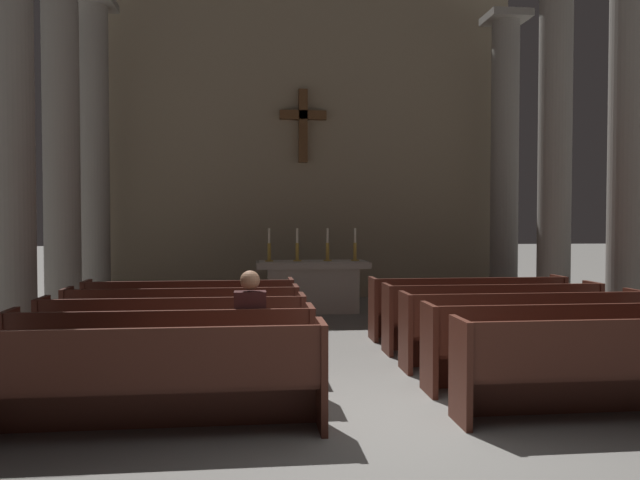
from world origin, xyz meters
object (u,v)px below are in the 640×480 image
(pew_left_row_1, at_px, (147,380))
(pew_right_row_4, at_px, (493,317))
(column_right_second, at_px, (630,134))
(pew_right_row_3, at_px, (524,330))
(altar, at_px, (312,285))
(candlestick_outer_left, at_px, (269,251))
(candlestick_inner_right, at_px, (328,251))
(candlestick_inner_left, at_px, (297,251))
(column_left_fourth, at_px, (94,158))
(pew_left_row_4, at_px, (183,323))
(pew_right_row_1, at_px, (618,367))
(pew_left_row_3, at_px, (175,337))
(column_right_third, at_px, (555,151))
(pew_right_row_2, at_px, (564,346))
(lone_worshipper, at_px, (250,331))
(pew_left_row_5, at_px, (190,312))
(pew_left_row_2, at_px, (163,355))
(column_left_third, at_px, (61,145))
(pew_right_row_5, at_px, (468,307))
(candlestick_outer_right, at_px, (355,250))
(column_left_second, at_px, (11,125))
(column_right_fourth, at_px, (505,162))

(pew_left_row_1, distance_m, pew_right_row_4, 5.18)
(pew_left_row_1, bearing_deg, pew_right_row_4, 35.66)
(column_right_second, bearing_deg, pew_right_row_3, -146.19)
(altar, height_order, candlestick_outer_left, candlestick_outer_left)
(candlestick_inner_right, bearing_deg, candlestick_outer_left, 180.00)
(pew_left_row_1, xyz_separation_m, candlestick_inner_left, (1.80, 7.05, 0.74))
(column_left_fourth, relative_size, altar, 2.90)
(pew_left_row_1, relative_size, pew_left_row_4, 1.00)
(pew_left_row_4, height_order, pew_right_row_1, same)
(pew_left_row_3, bearing_deg, column_right_second, 13.38)
(pew_left_row_3, bearing_deg, column_right_third, 30.88)
(pew_left_row_1, relative_size, altar, 1.37)
(pew_left_row_3, xyz_separation_m, pew_right_row_2, (4.21, -1.01, 0.00))
(column_right_third, distance_m, lone_worshipper, 7.84)
(pew_left_row_1, distance_m, pew_left_row_5, 4.02)
(pew_left_row_4, xyz_separation_m, pew_right_row_4, (4.21, 0.00, 0.00))
(pew_left_row_2, height_order, column_left_third, column_left_third)
(pew_left_row_5, height_order, pew_right_row_5, same)
(column_right_third, bearing_deg, pew_right_row_3, -120.70)
(candlestick_outer_left, bearing_deg, candlestick_inner_left, 0.00)
(pew_left_row_5, xyz_separation_m, pew_right_row_1, (4.21, -4.02, 0.00))
(pew_left_row_1, xyz_separation_m, pew_right_row_1, (4.21, 0.00, 0.00))
(pew_left_row_4, height_order, candlestick_outer_right, candlestick_outer_right)
(column_right_second, bearing_deg, pew_right_row_4, -166.76)
(column_right_second, bearing_deg, pew_left_row_3, -166.62)
(pew_right_row_5, distance_m, column_right_second, 3.53)
(lone_worshipper, bearing_deg, column_right_third, 40.71)
(column_left_third, bearing_deg, candlestick_inner_left, 15.49)
(column_left_third, distance_m, lone_worshipper, 6.30)
(column_left_second, bearing_deg, column_right_third, 14.89)
(pew_left_row_4, distance_m, pew_right_row_3, 4.33)
(column_right_third, xyz_separation_m, altar, (-4.42, 1.14, -2.57))
(candlestick_inner_left, bearing_deg, altar, 0.00)
(column_right_second, bearing_deg, pew_right_row_5, 168.74)
(pew_left_row_3, bearing_deg, lone_worshipper, -48.22)
(pew_right_row_5, height_order, candlestick_inner_left, candlestick_inner_left)
(pew_left_row_3, relative_size, column_left_fourth, 0.47)
(pew_right_row_4, xyz_separation_m, column_left_second, (-6.52, 0.55, 2.62))
(pew_left_row_1, bearing_deg, column_right_second, 28.65)
(candlestick_outer_right, bearing_deg, lone_worshipper, -109.16)
(pew_left_row_2, bearing_deg, pew_left_row_1, -90.00)
(pew_right_row_4, relative_size, column_left_fourth, 0.47)
(column_left_second, bearing_deg, column_right_fourth, 28.00)
(column_left_third, height_order, candlestick_outer_right, column_left_third)
(pew_right_row_5, height_order, candlestick_inner_right, candlestick_inner_right)
(pew_left_row_3, bearing_deg, column_left_second, 146.19)
(candlestick_outer_left, height_order, candlestick_inner_left, same)
(pew_left_row_2, relative_size, candlestick_outer_left, 4.66)
(column_right_second, relative_size, candlestick_inner_left, 9.84)
(pew_right_row_2, relative_size, candlestick_inner_left, 4.66)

